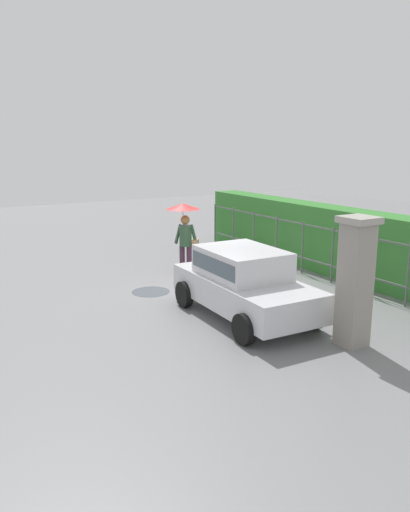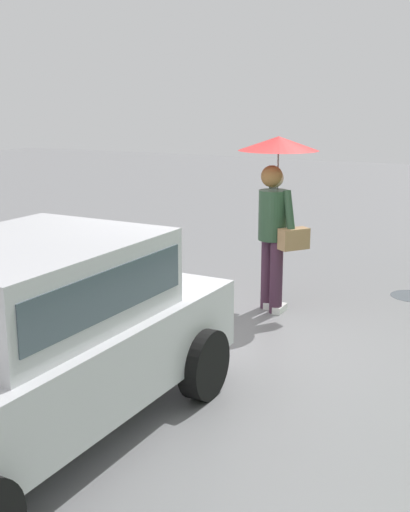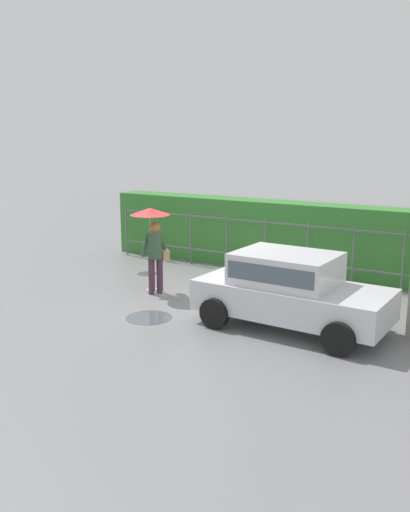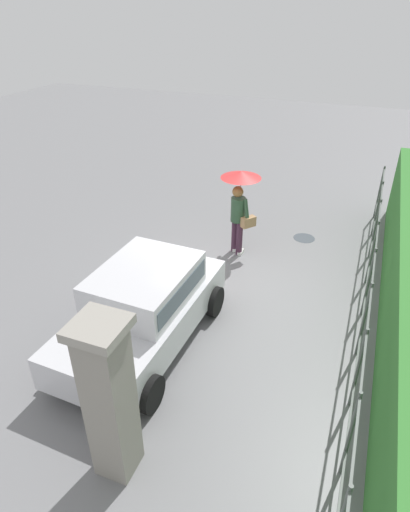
# 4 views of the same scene
# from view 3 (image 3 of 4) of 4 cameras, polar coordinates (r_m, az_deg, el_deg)

# --- Properties ---
(ground_plane) EXTENTS (40.00, 40.00, 0.00)m
(ground_plane) POSITION_cam_3_polar(r_m,az_deg,el_deg) (12.58, 0.59, -4.64)
(ground_plane) COLOR slate
(car) EXTENTS (3.79, 1.97, 1.48)m
(car) POSITION_cam_3_polar(r_m,az_deg,el_deg) (10.79, 8.77, -3.25)
(car) COLOR silver
(car) RESTS_ON ground
(pedestrian) EXTENTS (0.93, 0.93, 2.04)m
(pedestrian) POSITION_cam_3_polar(r_m,az_deg,el_deg) (12.90, -5.39, 2.36)
(pedestrian) COLOR #47283D
(pedestrian) RESTS_ON ground
(fence_section) EXTENTS (10.74, 0.05, 1.50)m
(fence_section) POSITION_cam_3_polar(r_m,az_deg,el_deg) (14.61, 8.38, 0.97)
(fence_section) COLOR #59605B
(fence_section) RESTS_ON ground
(hedge_row) EXTENTS (11.69, 0.90, 1.90)m
(hedge_row) POSITION_cam_3_polar(r_m,az_deg,el_deg) (15.28, 9.52, 1.91)
(hedge_row) COLOR #387F33
(hedge_row) RESTS_ON ground
(puddle_near) EXTENTS (0.96, 0.96, 0.00)m
(puddle_near) POSITION_cam_3_polar(r_m,az_deg,el_deg) (11.49, -5.82, -6.37)
(puddle_near) COLOR #4C545B
(puddle_near) RESTS_ON ground
(puddle_far) EXTENTS (0.55, 0.55, 0.00)m
(puddle_far) POSITION_cam_3_polar(r_m,az_deg,el_deg) (15.06, -6.00, -1.83)
(puddle_far) COLOR #4C545B
(puddle_far) RESTS_ON ground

